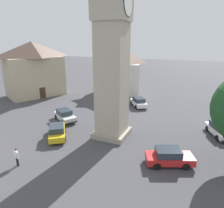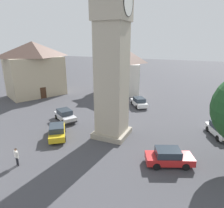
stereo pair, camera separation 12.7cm
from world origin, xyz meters
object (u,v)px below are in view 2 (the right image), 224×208
at_px(car_white_side, 220,130).
at_px(building_terrace_right, 121,69).
at_px(car_blue_kerb, 57,131).
at_px(pedestrian, 16,155).
at_px(clock_tower, 112,14).
at_px(building_shop_left, 35,69).
at_px(road_sign, 118,103).
at_px(car_silver_kerb, 139,102).
at_px(car_red_corner, 65,115).
at_px(car_black_far, 169,157).

relative_size(car_white_side, building_terrace_right, 0.45).
height_order(car_blue_kerb, pedestrian, pedestrian).
bearing_deg(car_blue_kerb, clock_tower, -60.39).
xyz_separation_m(building_shop_left, road_sign, (-3.98, -19.26, -3.39)).
relative_size(car_silver_kerb, car_white_side, 0.97).
height_order(pedestrian, road_sign, road_sign).
distance_m(car_silver_kerb, road_sign, 5.51).
xyz_separation_m(clock_tower, pedestrian, (-8.86, 5.15, -12.01)).
bearing_deg(road_sign, car_white_side, -96.63).
xyz_separation_m(car_silver_kerb, car_red_corner, (-10.08, 7.44, 0.00)).
distance_m(car_silver_kerb, car_red_corner, 12.53).
height_order(car_black_far, road_sign, road_sign).
xyz_separation_m(car_silver_kerb, car_black_far, (-14.87, -7.25, 0.00)).
bearing_deg(car_silver_kerb, car_red_corner, 143.56).
distance_m(car_silver_kerb, pedestrian, 21.01).
xyz_separation_m(car_red_corner, pedestrian, (-10.36, -2.58, 0.25)).
distance_m(clock_tower, car_white_side, 17.42).
xyz_separation_m(car_silver_kerb, building_shop_left, (-1.17, 20.86, 4.53)).
relative_size(pedestrian, road_sign, 0.60).
distance_m(car_white_side, car_black_far, 9.30).
xyz_separation_m(clock_tower, car_red_corner, (1.50, 7.73, -12.25)).
xyz_separation_m(car_blue_kerb, pedestrian, (-5.79, -0.26, 0.25)).
distance_m(car_blue_kerb, road_sign, 10.20).
relative_size(car_red_corner, building_shop_left, 0.35).
bearing_deg(building_terrace_right, pedestrian, -177.06).
bearing_deg(building_shop_left, car_silver_kerb, -86.80).
relative_size(clock_tower, car_silver_kerb, 5.16).
xyz_separation_m(car_red_corner, road_sign, (4.94, -5.84, 1.14)).
bearing_deg(clock_tower, pedestrian, 149.82).
bearing_deg(car_blue_kerb, building_terrace_right, 3.03).
height_order(car_silver_kerb, road_sign, road_sign).
height_order(building_terrace_right, road_sign, building_terrace_right).
distance_m(car_blue_kerb, building_terrace_right, 22.69).
bearing_deg(car_red_corner, car_white_side, -79.94).
relative_size(building_terrace_right, road_sign, 3.56).
relative_size(car_blue_kerb, car_black_far, 0.97).
xyz_separation_m(clock_tower, road_sign, (6.43, 1.90, -11.12)).
bearing_deg(clock_tower, road_sign, 16.42).
bearing_deg(car_red_corner, car_black_far, -108.07).
relative_size(pedestrian, building_terrace_right, 0.17).
xyz_separation_m(clock_tower, building_shop_left, (10.41, 21.15, -7.73)).
bearing_deg(road_sign, clock_tower, -163.58).
bearing_deg(car_silver_kerb, road_sign, 162.66).
height_order(car_black_far, building_shop_left, building_shop_left).
bearing_deg(road_sign, car_black_far, -137.68).
relative_size(car_silver_kerb, road_sign, 1.54).
bearing_deg(pedestrian, car_silver_kerb, -13.39).
bearing_deg(car_white_side, car_black_far, 151.66).
distance_m(car_blue_kerb, pedestrian, 5.80).
relative_size(car_white_side, road_sign, 1.59).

